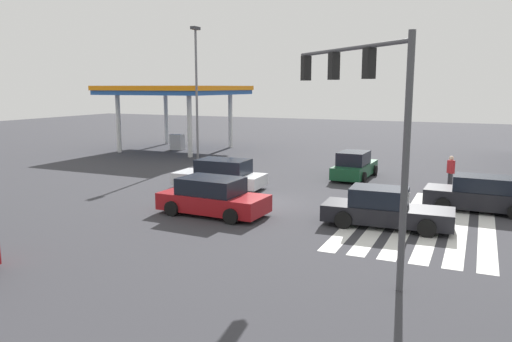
{
  "coord_description": "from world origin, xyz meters",
  "views": [
    {
      "loc": [
        -20.32,
        -9.18,
        5.26
      ],
      "look_at": [
        0.0,
        0.0,
        1.49
      ],
      "focal_mm": 35.0,
      "sensor_mm": 36.0,
      "label": 1
    }
  ],
  "objects": [
    {
      "name": "crosswalk_markings",
      "position": [
        0.0,
        -7.27,
        0.0
      ],
      "size": [
        10.74,
        5.35,
        0.01
      ],
      "rotation": [
        0.0,
        0.0,
        1.57
      ],
      "color": "silver",
      "rests_on": "ground_plane"
    },
    {
      "name": "ground_plane",
      "position": [
        0.0,
        0.0,
        0.0
      ],
      "size": [
        118.45,
        118.45,
        0.0
      ],
      "primitive_type": "plane",
      "color": "#333338"
    },
    {
      "name": "car_0",
      "position": [
        -2.6,
        0.81,
        0.73
      ],
      "size": [
        2.35,
        4.6,
        1.55
      ],
      "rotation": [
        0.0,
        0.0,
        -1.61
      ],
      "color": "maroon",
      "rests_on": "ground_plane"
    },
    {
      "name": "car_4",
      "position": [
        8.08,
        -2.63,
        0.72
      ],
      "size": [
        4.52,
        2.04,
        1.59
      ],
      "rotation": [
        0.0,
        0.0,
        -0.03
      ],
      "color": "#144728",
      "rests_on": "ground_plane"
    },
    {
      "name": "street_light_pole_b",
      "position": [
        10.15,
        9.15,
        5.49
      ],
      "size": [
        0.8,
        0.36,
        9.33
      ],
      "color": "slate",
      "rests_on": "ground_plane"
    },
    {
      "name": "gas_station_canopy",
      "position": [
        15.15,
        14.16,
        4.84
      ],
      "size": [
        9.76,
        9.76,
        5.35
      ],
      "color": "#23519E",
      "rests_on": "ground_plane"
    },
    {
      "name": "pedestrian",
      "position": [
        6.97,
        -7.9,
        0.99
      ],
      "size": [
        0.42,
        0.4,
        1.75
      ],
      "rotation": [
        0.0,
        0.0,
        2.29
      ],
      "color": "#38383D",
      "rests_on": "ground_plane"
    },
    {
      "name": "car_3",
      "position": [
        2.39,
        3.11,
        0.72
      ],
      "size": [
        2.29,
        4.84,
        1.53
      ],
      "rotation": [
        0.0,
        0.0,
        1.6
      ],
      "color": "silver",
      "rests_on": "ground_plane"
    },
    {
      "name": "traffic_signal_mast",
      "position": [
        -6.06,
        -6.06,
        4.89
      ],
      "size": [
        4.38,
        4.38,
        6.62
      ],
      "rotation": [
        0.0,
        0.0,
        0.79
      ],
      "color": "#47474C",
      "rests_on": "ground_plane"
    },
    {
      "name": "car_1",
      "position": [
        2.58,
        -9.38,
        0.72
      ],
      "size": [
        2.1,
        4.51,
        1.53
      ],
      "rotation": [
        0.0,
        0.0,
        1.54
      ],
      "color": "black",
      "rests_on": "ground_plane"
    },
    {
      "name": "car_2",
      "position": [
        -1.54,
        -6.06,
        0.67
      ],
      "size": [
        2.08,
        4.87,
        1.49
      ],
      "rotation": [
        0.0,
        0.0,
        -1.53
      ],
      "color": "black",
      "rests_on": "ground_plane"
    }
  ]
}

